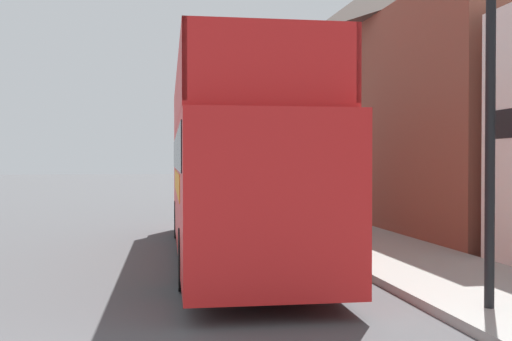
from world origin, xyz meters
The scene contains 7 objects.
ground_plane centered at (0.00, 21.00, 0.00)m, with size 144.00×144.00×0.00m, color #4C4C4F.
sidewalk centered at (7.18, 18.00, 0.07)m, with size 2.85×108.00×0.14m.
brick_terrace_rear centered at (11.60, 15.80, 4.81)m, with size 6.00×16.33×9.61m.
tour_bus centered at (3.77, 9.02, 1.80)m, with size 2.77×11.11×3.98m.
parked_car_ahead_of_bus centered at (4.62, 17.75, 0.67)m, with size 1.99×4.65×1.43m.
lamp_post_nearest centered at (6.44, 3.31, 3.52)m, with size 0.35×0.35×4.92m.
lamp_post_second centered at (6.42, 13.23, 3.70)m, with size 0.35×0.35×5.23m.
Camera 1 is at (1.97, -3.95, 2.10)m, focal length 42.00 mm.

